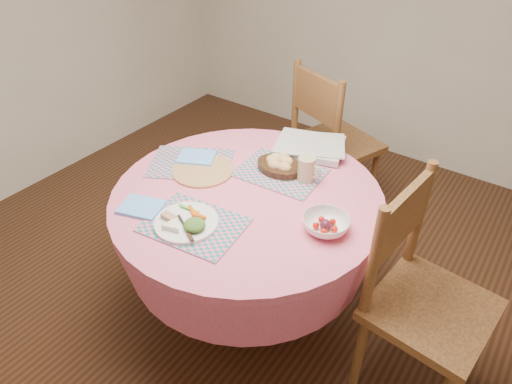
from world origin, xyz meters
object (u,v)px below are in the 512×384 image
bread_bowl (280,164)px  fruit_bowl (326,224)px  chair_right (420,294)px  latte_mug (307,169)px  dinner_plate (186,222)px  chair_back (330,139)px  dining_table (248,226)px  wicker_trivet (203,170)px

bread_bowl → fruit_bowl: size_ratio=1.11×
chair_right → latte_mug: 0.73m
dinner_plate → bread_bowl: bearing=81.9°
fruit_bowl → chair_back: bearing=115.9°
chair_back → chair_right: bearing=155.2°
dinner_plate → latte_mug: 0.62m
bread_bowl → latte_mug: 0.15m
fruit_bowl → dining_table: bearing=177.7°
dinner_plate → bread_bowl: size_ratio=1.16×
chair_right → bread_bowl: chair_right is taller
wicker_trivet → fruit_bowl: (0.69, -0.04, 0.02)m
wicker_trivet → bread_bowl: (0.30, 0.22, 0.03)m
dining_table → bread_bowl: bread_bowl is taller
chair_right → dining_table: bearing=101.7°
chair_right → chair_back: 1.30m
wicker_trivet → fruit_bowl: fruit_bowl is taller
fruit_bowl → dinner_plate: bearing=-146.8°
latte_mug → dining_table: bearing=-124.1°
chair_back → wicker_trivet: 1.04m
chair_right → wicker_trivet: bearing=98.9°
wicker_trivet → dinner_plate: dinner_plate is taller
wicker_trivet → latte_mug: size_ratio=2.53×
chair_right → dinner_plate: 1.00m
chair_back → wicker_trivet: size_ratio=3.41×
chair_back → bread_bowl: size_ratio=4.45×
dining_table → latte_mug: size_ratio=10.44×
chair_back → dining_table: bearing=116.1°
chair_right → bread_bowl: size_ratio=4.45×
wicker_trivet → fruit_bowl: 0.70m
dining_table → fruit_bowl: 0.47m
dining_table → chair_back: bearing=95.1°
fruit_bowl → chair_right: bearing=14.0°
chair_right → dinner_plate: (-0.88, -0.41, 0.24)m
chair_back → fruit_bowl: size_ratio=4.95×
dinner_plate → chair_right: bearing=25.1°
chair_back → bread_bowl: (0.11, -0.77, 0.25)m
chair_back → dinner_plate: size_ratio=3.85×
wicker_trivet → bread_bowl: size_ratio=1.30×
wicker_trivet → chair_right: bearing=3.2°
latte_mug → chair_back: bearing=108.4°
wicker_trivet → chair_back: bearing=79.0°
dining_table → chair_back: chair_back is taller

